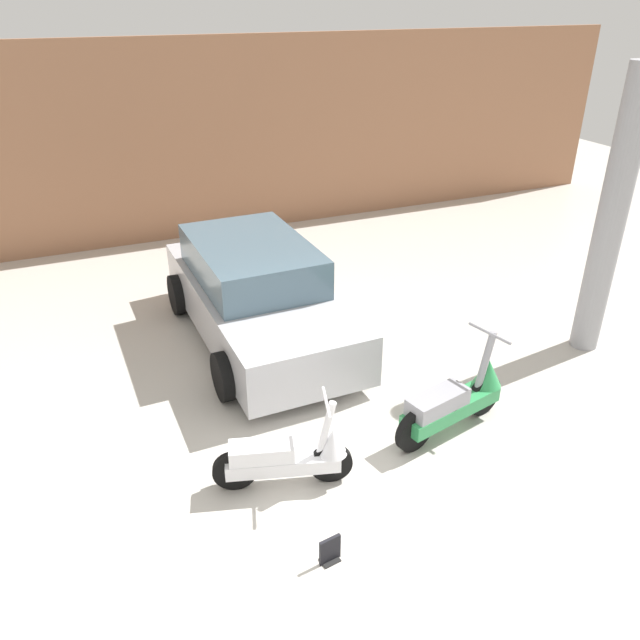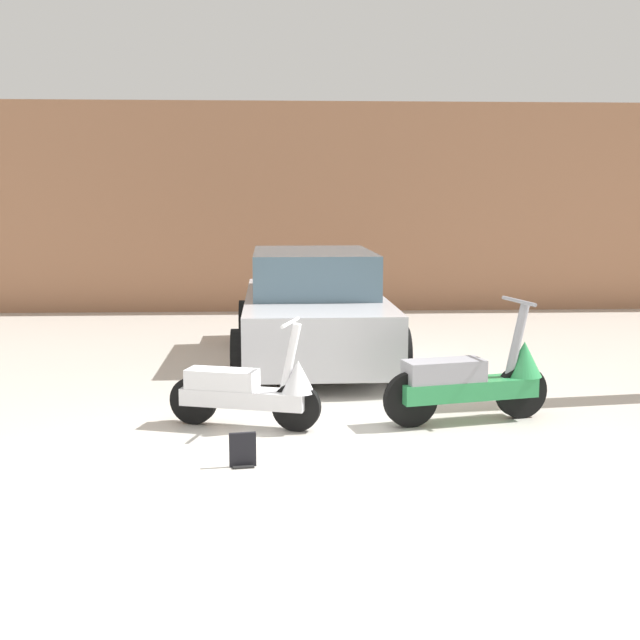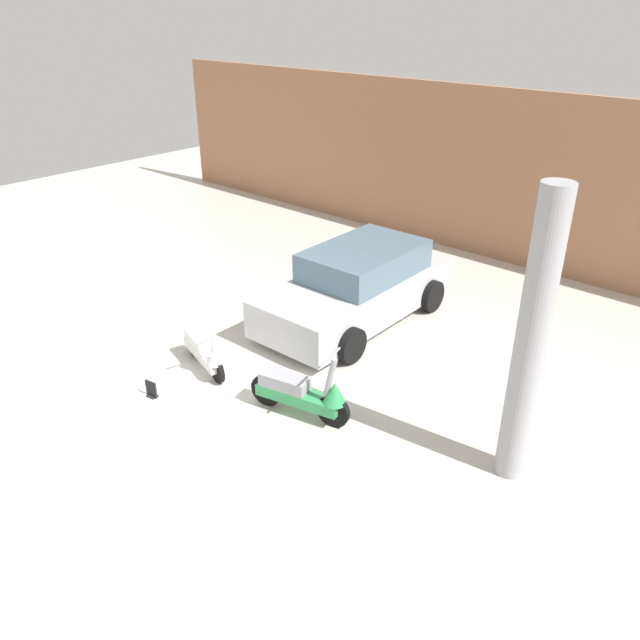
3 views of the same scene
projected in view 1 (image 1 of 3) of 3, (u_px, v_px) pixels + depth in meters
ground_plane at (379, 520)px, 5.75m from camera, size 28.00×28.00×0.00m
wall_back at (176, 143)px, 11.56m from camera, size 19.60×0.12×3.65m
scooter_front_left at (289, 456)px, 6.03m from camera, size 1.34×0.64×0.96m
scooter_front_right at (456, 399)px, 6.78m from camera, size 1.54×0.67×1.09m
car_rear_left at (257, 294)px, 8.54m from camera, size 1.97×3.98×1.34m
placard_near_left_scooter at (330, 551)px, 5.29m from camera, size 0.20×0.14×0.26m
support_column_side at (611, 218)px, 7.75m from camera, size 0.36×0.36×3.65m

